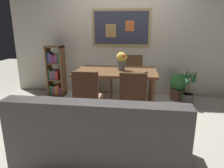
{
  "coord_description": "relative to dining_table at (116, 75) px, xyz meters",
  "views": [
    {
      "loc": [
        0.37,
        -3.29,
        1.52
      ],
      "look_at": [
        -0.05,
        -0.21,
        0.65
      ],
      "focal_mm": 32.98,
      "sensor_mm": 36.0,
      "label": 1
    }
  ],
  "objects": [
    {
      "name": "flower_vase",
      "position": [
        0.1,
        0.0,
        0.29
      ],
      "size": [
        0.2,
        0.19,
        0.33
      ],
      "color": "slate",
      "rests_on": "dining_table"
    },
    {
      "name": "dining_chair_near_left",
      "position": [
        -0.34,
        -0.84,
        -0.11
      ],
      "size": [
        0.4,
        0.41,
        0.91
      ],
      "color": "brown",
      "rests_on": "ground_plane"
    },
    {
      "name": "ground_plane",
      "position": [
        0.06,
        -0.4,
        -0.65
      ],
      "size": [
        12.0,
        12.0,
        0.0
      ],
      "primitive_type": "plane",
      "color": "beige"
    },
    {
      "name": "bookshelf",
      "position": [
        -1.43,
        0.62,
        -0.13
      ],
      "size": [
        0.36,
        0.28,
        1.11
      ],
      "color": "brown",
      "rests_on": "ground_plane"
    },
    {
      "name": "dining_chair_near_right",
      "position": [
        0.35,
        -0.84,
        -0.11
      ],
      "size": [
        0.4,
        0.41,
        0.91
      ],
      "color": "brown",
      "rests_on": "ground_plane"
    },
    {
      "name": "potted_ivy",
      "position": [
        1.25,
        0.67,
        -0.36
      ],
      "size": [
        0.35,
        0.35,
        0.58
      ],
      "color": "brown",
      "rests_on": "ground_plane"
    },
    {
      "name": "dining_chair_far_left",
      "position": [
        -0.35,
        0.86,
        -0.11
      ],
      "size": [
        0.4,
        0.41,
        0.91
      ],
      "color": "brown",
      "rests_on": "ground_plane"
    },
    {
      "name": "tv_remote",
      "position": [
        0.5,
        -0.2,
        0.11
      ],
      "size": [
        0.15,
        0.14,
        0.02
      ],
      "color": "black",
      "rests_on": "dining_table"
    },
    {
      "name": "dining_table",
      "position": [
        0.0,
        0.0,
        0.0
      ],
      "size": [
        1.47,
        0.95,
        0.75
      ],
      "color": "brown",
      "rests_on": "ground_plane"
    },
    {
      "name": "leather_couch",
      "position": [
        0.01,
        -1.68,
        -0.34
      ],
      "size": [
        1.8,
        0.84,
        0.84
      ],
      "color": "#514C4C",
      "rests_on": "ground_plane"
    },
    {
      "name": "potted_palm",
      "position": [
        1.39,
        0.31,
        -0.32
      ],
      "size": [
        0.33,
        0.34,
        0.77
      ],
      "color": "#4C4742",
      "rests_on": "ground_plane"
    },
    {
      "name": "dining_chair_far_right",
      "position": [
        0.29,
        0.84,
        -0.11
      ],
      "size": [
        0.4,
        0.41,
        0.91
      ],
      "color": "brown",
      "rests_on": "ground_plane"
    },
    {
      "name": "wall_back_with_painting",
      "position": [
        0.06,
        0.98,
        0.65
      ],
      "size": [
        5.2,
        0.14,
        2.6
      ],
      "color": "silver",
      "rests_on": "ground_plane"
    }
  ]
}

